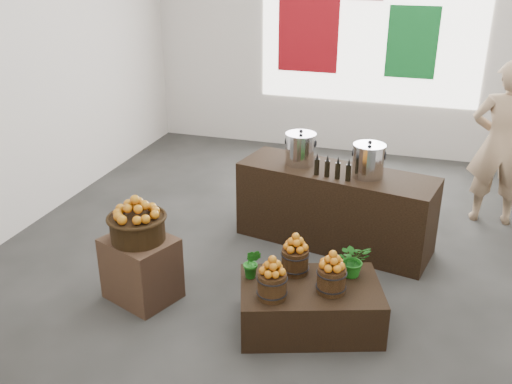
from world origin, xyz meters
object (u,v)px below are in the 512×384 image
(counter, at_px, (335,207))
(stock_pot_center, at_px, (368,162))
(crate, at_px, (141,268))
(display_table, at_px, (310,306))
(wicker_basket, at_px, (138,228))
(stock_pot_left, at_px, (300,150))
(shopper, at_px, (501,144))

(counter, bearing_deg, stock_pot_center, 0.00)
(crate, height_order, display_table, crate)
(wicker_basket, bearing_deg, crate, 0.00)
(counter, relative_size, stock_pot_left, 6.47)
(wicker_basket, height_order, shopper, shopper)
(stock_pot_left, xyz_separation_m, shopper, (2.05, 1.00, -0.05))
(display_table, relative_size, stock_pot_left, 3.66)
(crate, xyz_separation_m, shopper, (3.11, 2.63, 0.64))
(crate, distance_m, shopper, 4.13)
(wicker_basket, relative_size, shopper, 0.25)
(display_table, xyz_separation_m, stock_pot_left, (-0.48, 1.61, 0.79))
(crate, distance_m, wicker_basket, 0.40)
(stock_pot_left, bearing_deg, counter, -11.64)
(wicker_basket, height_order, display_table, wicker_basket)
(stock_pot_center, bearing_deg, stock_pot_left, 168.36)
(wicker_basket, relative_size, display_table, 0.41)
(shopper, bearing_deg, wicker_basket, 38.03)
(crate, relative_size, shopper, 0.32)
(crate, height_order, shopper, shopper)
(stock_pot_left, bearing_deg, wicker_basket, -123.04)
(counter, relative_size, shopper, 1.09)
(crate, bearing_deg, counter, 46.48)
(stock_pot_center, bearing_deg, counter, 168.36)
(counter, distance_m, shopper, 2.04)
(display_table, relative_size, stock_pot_center, 3.66)
(crate, distance_m, display_table, 1.55)
(counter, bearing_deg, stock_pot_left, -180.00)
(display_table, distance_m, stock_pot_left, 1.85)
(display_table, height_order, shopper, shopper)
(display_table, bearing_deg, stock_pot_left, 88.09)
(crate, xyz_separation_m, display_table, (1.54, 0.03, -0.10))
(stock_pot_left, xyz_separation_m, stock_pot_center, (0.73, -0.15, 0.00))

